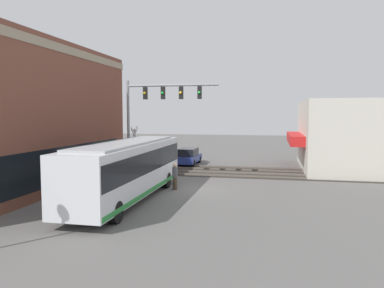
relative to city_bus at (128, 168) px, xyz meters
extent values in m
plane|color=#605E5B|center=(3.64, -2.80, -1.81)|extent=(120.00, 120.00, 0.00)
cube|color=gray|center=(1.58, 4.85, 6.91)|extent=(18.27, 0.36, 0.50)
cube|color=black|center=(1.58, 4.75, -0.11)|extent=(15.18, 0.12, 2.20)
cube|color=beige|center=(14.96, -14.96, 1.14)|extent=(12.23, 9.32, 5.90)
cube|color=red|center=(14.96, -9.75, 0.79)|extent=(8.56, 1.20, 0.80)
cube|color=silver|center=(0.01, 0.00, -0.02)|extent=(12.05, 2.55, 2.73)
cube|color=black|center=(0.01, 0.00, 0.39)|extent=(11.81, 2.59, 1.15)
cube|color=#288438|center=(0.01, 0.00, -1.21)|extent=(11.81, 2.58, 0.24)
cube|color=#A5A8AA|center=(0.01, 0.00, 1.40)|extent=(10.24, 2.17, 0.12)
cylinder|color=black|center=(3.83, 0.00, -1.31)|extent=(1.00, 2.57, 1.00)
cylinder|color=black|center=(-4.22, 0.00, -1.31)|extent=(1.00, 2.57, 1.00)
cylinder|color=gray|center=(7.18, 2.81, 1.81)|extent=(0.20, 0.20, 7.24)
cylinder|color=gray|center=(7.18, -0.59, 5.03)|extent=(0.16, 6.80, 0.16)
cube|color=black|center=(7.18, 1.45, 4.48)|extent=(0.30, 0.27, 0.90)
sphere|color=yellow|center=(7.02, 1.45, 4.48)|extent=(0.20, 0.20, 0.20)
cube|color=black|center=(7.18, 0.09, 4.48)|extent=(0.30, 0.27, 0.90)
sphere|color=green|center=(7.02, 0.09, 4.48)|extent=(0.20, 0.20, 0.20)
cube|color=black|center=(7.18, -1.27, 4.48)|extent=(0.30, 0.27, 0.90)
sphere|color=yellow|center=(7.02, -1.27, 4.48)|extent=(0.20, 0.20, 0.20)
cube|color=black|center=(7.18, -2.63, 4.48)|extent=(0.30, 0.27, 0.90)
sphere|color=green|center=(7.02, -2.63, 4.48)|extent=(0.20, 0.20, 0.20)
cylinder|color=gray|center=(8.06, 2.68, -0.01)|extent=(0.14, 0.14, 3.60)
cube|color=white|center=(8.06, 2.68, 1.29)|extent=(1.41, 0.06, 1.41)
cube|color=white|center=(8.06, 2.68, 1.29)|extent=(1.41, 0.06, 1.41)
cylinder|color=#38383A|center=(8.06, 2.68, 0.49)|extent=(0.08, 0.90, 0.08)
sphere|color=red|center=(8.01, 2.23, 0.49)|extent=(0.28, 0.28, 0.28)
sphere|color=red|center=(8.01, 3.13, 0.49)|extent=(0.28, 0.28, 0.28)
cube|color=#332D28|center=(9.64, -2.80, -1.79)|extent=(2.60, 60.00, 0.03)
cube|color=#6B6056|center=(8.92, -2.80, -1.73)|extent=(0.07, 60.00, 0.15)
cube|color=#6B6056|center=(10.35, -2.80, -1.73)|extent=(0.07, 60.00, 0.15)
cube|color=#332D28|center=(12.84, -2.80, -1.79)|extent=(2.60, 60.00, 0.03)
cube|color=#6B6056|center=(12.12, -2.80, -1.73)|extent=(0.07, 60.00, 0.15)
cube|color=#6B6056|center=(13.55, -2.80, -1.73)|extent=(0.07, 60.00, 0.15)
cube|color=navy|center=(15.04, 0.00, -1.26)|extent=(4.58, 1.80, 0.59)
cube|color=black|center=(14.81, 0.00, -0.61)|extent=(2.52, 1.62, 0.69)
cylinder|color=black|center=(16.46, 0.00, -1.49)|extent=(0.64, 1.82, 0.64)
cylinder|color=black|center=(13.62, 0.00, -1.49)|extent=(0.64, 1.82, 0.64)
cylinder|color=#473828|center=(3.36, -1.80, -1.41)|extent=(0.28, 0.28, 0.79)
cylinder|color=#4C4C51|center=(3.36, -1.80, -0.69)|extent=(0.34, 0.34, 0.66)
sphere|color=tan|center=(3.36, -1.80, -0.25)|extent=(0.21, 0.21, 0.21)
cylinder|color=#2D3351|center=(7.60, 2.66, -1.38)|extent=(0.28, 0.28, 0.85)
cylinder|color=#262D4C|center=(7.60, 2.66, -0.60)|extent=(0.34, 0.34, 0.71)
sphere|color=tan|center=(7.60, 2.66, -0.13)|extent=(0.23, 0.23, 0.23)
camera|label=1|loc=(-19.22, -7.79, 3.02)|focal=35.00mm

